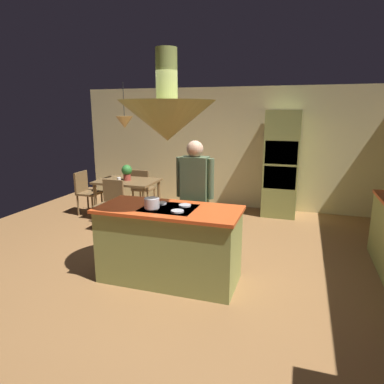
{
  "coord_description": "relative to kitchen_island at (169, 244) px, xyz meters",
  "views": [
    {
      "loc": [
        1.48,
        -3.87,
        2.07
      ],
      "look_at": [
        0.1,
        0.4,
        1.0
      ],
      "focal_mm": 32.07,
      "sensor_mm": 36.0,
      "label": 1
    }
  ],
  "objects": [
    {
      "name": "potted_plant_on_table",
      "position": [
        -1.7,
        2.1,
        0.46
      ],
      "size": [
        0.2,
        0.2,
        0.3
      ],
      "color": "#99382D",
      "rests_on": "dining_table"
    },
    {
      "name": "kitchen_island",
      "position": [
        0.0,
        0.0,
        0.0
      ],
      "size": [
        1.73,
        0.79,
        0.95
      ],
      "color": "#8C934C",
      "rests_on": "ground"
    },
    {
      "name": "ground",
      "position": [
        0.0,
        0.2,
        -0.47
      ],
      "size": [
        8.16,
        8.16,
        0.0
      ],
      "primitive_type": "plane",
      "color": "olive"
    },
    {
      "name": "wall_back",
      "position": [
        0.0,
        3.65,
        0.8
      ],
      "size": [
        6.8,
        0.1,
        2.55
      ],
      "primitive_type": "cube",
      "color": "beige",
      "rests_on": "ground"
    },
    {
      "name": "cup_on_table",
      "position": [
        -1.76,
        1.9,
        0.33
      ],
      "size": [
        0.07,
        0.07,
        0.09
      ],
      "primitive_type": "cylinder",
      "color": "white",
      "rests_on": "dining_table"
    },
    {
      "name": "dining_table",
      "position": [
        -1.7,
        2.1,
        0.19
      ],
      "size": [
        1.14,
        0.81,
        0.76
      ],
      "color": "brown",
      "rests_on": "ground"
    },
    {
      "name": "person_at_island",
      "position": [
        0.12,
        0.66,
        0.5
      ],
      "size": [
        0.53,
        0.23,
        1.69
      ],
      "color": "tan",
      "rests_on": "ground"
    },
    {
      "name": "range_hood",
      "position": [
        0.0,
        -0.0,
        1.51
      ],
      "size": [
        1.1,
        1.1,
        1.0
      ],
      "color": "#8C934C"
    },
    {
      "name": "oven_tower",
      "position": [
        1.1,
        3.24,
        0.57
      ],
      "size": [
        0.66,
        0.62,
        2.08
      ],
      "color": "#8C934C",
      "rests_on": "ground"
    },
    {
      "name": "cooking_pot_on_cooktop",
      "position": [
        -0.16,
        -0.13,
        0.54
      ],
      "size": [
        0.18,
        0.18,
        0.12
      ],
      "primitive_type": "cylinder",
      "color": "#B2B2B7",
      "rests_on": "kitchen_island"
    },
    {
      "name": "chair_by_back_wall",
      "position": [
        -1.7,
        2.72,
        0.03
      ],
      "size": [
        0.4,
        0.4,
        0.87
      ],
      "rotation": [
        0.0,
        0.0,
        3.14
      ],
      "color": "brown",
      "rests_on": "ground"
    },
    {
      "name": "chair_at_corner",
      "position": [
        -2.65,
        2.1,
        0.03
      ],
      "size": [
        0.4,
        0.4,
        0.87
      ],
      "rotation": [
        0.0,
        0.0,
        1.57
      ],
      "color": "brown",
      "rests_on": "ground"
    },
    {
      "name": "chair_facing_island",
      "position": [
        -1.7,
        1.48,
        0.03
      ],
      "size": [
        0.4,
        0.4,
        0.87
      ],
      "color": "brown",
      "rests_on": "ground"
    },
    {
      "name": "pendant_light_over_table",
      "position": [
        -1.7,
        2.1,
        1.39
      ],
      "size": [
        0.32,
        0.32,
        0.82
      ],
      "color": "#E0B266"
    }
  ]
}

